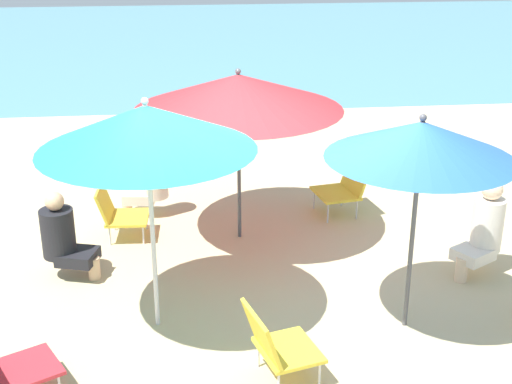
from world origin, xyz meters
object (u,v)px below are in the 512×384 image
umbrella_blue (421,140)px  beach_chair_c (118,212)px  umbrella_teal (146,128)px  beach_chair_a (4,365)px  person_b (63,236)px  beach_chair_b (276,343)px  beach_chair_e (344,187)px  person_c (484,228)px  umbrella_red (238,92)px  person_a (150,178)px

umbrella_blue → beach_chair_c: umbrella_blue is taller
umbrella_teal → beach_chair_a: (-1.08, -0.91, -1.50)m
beach_chair_a → beach_chair_c: bearing=49.1°
umbrella_blue → person_b: 3.54m
umbrella_blue → beach_chair_b: size_ratio=3.04×
beach_chair_e → person_b: 3.33m
umbrella_teal → person_b: size_ratio=2.28×
beach_chair_b → person_c: (2.27, 1.50, 0.16)m
umbrella_red → beach_chair_b: umbrella_red is taller
person_b → beach_chair_c: bearing=78.6°
person_c → beach_chair_e: bearing=-88.7°
beach_chair_a → person_b: 1.90m
umbrella_blue → umbrella_teal: bearing=173.5°
beach_chair_b → beach_chair_c: bearing=101.2°
umbrella_red → person_b: size_ratio=2.46×
beach_chair_a → person_c: bearing=-8.7°
umbrella_red → umbrella_blue: bearing=-56.8°
umbrella_teal → person_c: bearing=10.8°
beach_chair_a → person_c: (4.27, 1.52, 0.20)m
umbrella_blue → beach_chair_e: 2.84m
person_c → person_a: bearing=-59.9°
beach_chair_a → umbrella_red: bearing=25.1°
umbrella_teal → person_a: size_ratio=2.15×
umbrella_red → person_c: (2.32, -1.11, -1.15)m
beach_chair_a → person_a: size_ratio=0.79×
umbrella_blue → person_b: umbrella_blue is taller
beach_chair_a → umbrella_blue: bearing=-16.7°
umbrella_blue → person_c: umbrella_blue is taller
person_c → beach_chair_c: bearing=-49.5°
umbrella_red → person_a: 1.71m
umbrella_red → umbrella_blue: size_ratio=1.15×
umbrella_blue → beach_chair_c: bearing=141.4°
beach_chair_e → person_a: person_a is taller
beach_chair_c → umbrella_teal: bearing=-73.1°
umbrella_teal → beach_chair_a: bearing=-139.9°
person_c → umbrella_red: bearing=-56.3°
umbrella_blue → beach_chair_e: (0.01, 2.49, -1.36)m
umbrella_teal → beach_chair_b: (0.92, -0.89, -1.47)m
person_b → person_c: 4.12m
beach_chair_c → umbrella_red: bearing=-2.7°
umbrella_red → umbrella_blue: (1.28, -1.96, 0.05)m
beach_chair_e → person_c: bearing=111.5°
beach_chair_b → umbrella_teal: bearing=120.3°
beach_chair_c → beach_chair_e: beach_chair_e is taller
person_b → person_a: bearing=77.9°
umbrella_red → umbrella_blue: umbrella_blue is taller
umbrella_red → person_c: 2.82m
umbrella_red → beach_chair_c: (-1.33, 0.13, -1.34)m
person_b → umbrella_red: bearing=38.8°
umbrella_red → person_c: umbrella_red is taller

